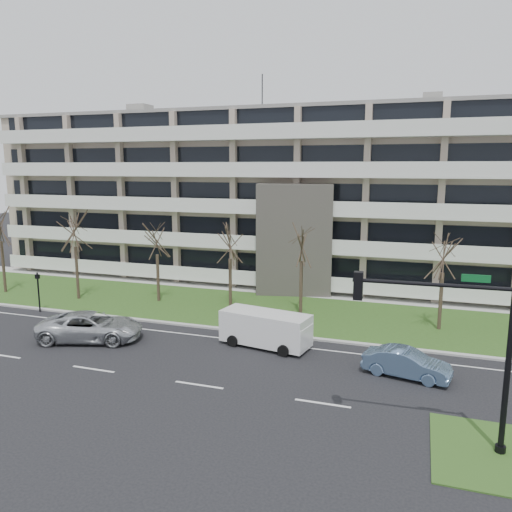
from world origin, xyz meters
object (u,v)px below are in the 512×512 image
(traffic_signal, at_px, (453,337))
(silver_pickup, at_px, (91,327))
(blue_sedan, at_px, (406,363))
(white_van, at_px, (266,326))
(pedestrian_signal, at_px, (38,287))

(traffic_signal, bearing_deg, silver_pickup, 162.12)
(blue_sedan, relative_size, white_van, 0.78)
(traffic_signal, bearing_deg, pedestrian_signal, 158.60)
(blue_sedan, relative_size, traffic_signal, 0.64)
(white_van, bearing_deg, pedestrian_signal, -174.56)
(white_van, xyz_separation_m, traffic_signal, (9.53, -7.92, 3.07))
(blue_sedan, height_order, white_van, white_van)
(silver_pickup, distance_m, blue_sedan, 18.27)
(silver_pickup, xyz_separation_m, traffic_signal, (19.90, -5.58, 3.44))
(white_van, bearing_deg, silver_pickup, -156.94)
(silver_pickup, bearing_deg, blue_sedan, -104.98)
(silver_pickup, relative_size, traffic_signal, 0.92)
(traffic_signal, xyz_separation_m, pedestrian_signal, (-27.13, 9.43, -2.44))
(silver_pickup, relative_size, pedestrian_signal, 2.10)
(silver_pickup, bearing_deg, pedestrian_signal, 45.47)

